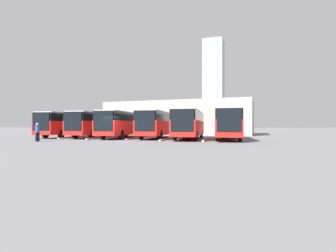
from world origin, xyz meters
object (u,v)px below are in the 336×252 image
Objects in this scene: bus_4 at (97,124)px; bus_0 at (227,123)px; bus_2 at (158,124)px; bus_3 at (124,124)px; bus_5 at (70,124)px; pedestrian at (37,131)px; bus_1 at (190,123)px.

bus_0 is at bearing 171.24° from bus_4.
bus_2 is 4.34m from bus_3.
bus_2 is (8.44, -0.70, 0.00)m from bus_0.
bus_2 and bus_5 have the same top height.
bus_2 is 8.46m from bus_4.
bus_0 is at bearing 172.01° from bus_5.
bus_5 is (12.67, 0.77, 0.00)m from bus_2.
pedestrian is at bearing 82.73° from bus_4.
bus_1 and bus_2 have the same top height.
bus_2 is 12.69m from bus_5.
bus_3 is 6.74× the size of pedestrian.
bus_4 and bus_5 have the same top height.
bus_2 is at bearing -12.91° from bus_0.
pedestrian is (12.51, 9.57, -0.82)m from bus_1.
bus_5 is at bearing -9.78° from bus_3.
bus_0 is at bearing 173.20° from bus_3.
bus_4 is at bearing -14.62° from bus_3.
pedestrian is (-4.38, 9.74, -0.82)m from bus_5.
bus_3 is (8.44, 0.06, 0.00)m from bus_1.
bus_0 and bus_4 have the same top height.
bus_3 is (12.67, 0.31, 0.00)m from bus_0.
pedestrian is at bearing 106.03° from bus_5.
bus_2 is 1.00× the size of bus_3.
bus_5 is (21.11, 0.07, 0.00)m from bus_0.
bus_3 is 1.00× the size of bus_5.
bus_2 and bus_3 have the same top height.
bus_2 reaches higher than pedestrian.
bus_5 is at bearing 39.98° from pedestrian.
bus_2 is at bearing 175.29° from bus_5.
bus_0 is 21.11m from bus_5.
bus_1 is (4.22, 0.24, 0.00)m from bus_0.
bus_4 is at bearing 16.69° from pedestrian.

